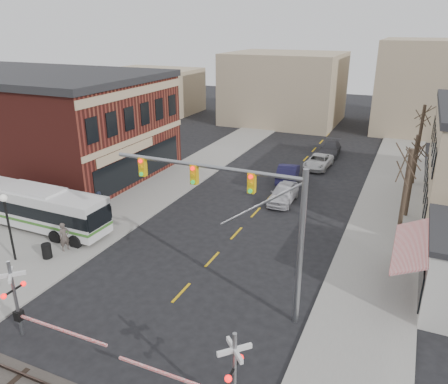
% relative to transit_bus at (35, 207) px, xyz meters
% --- Properties ---
extents(ground, '(160.00, 160.00, 0.00)m').
position_rel_transit_bus_xyz_m(ground, '(13.44, -4.92, -1.69)').
color(ground, black).
rests_on(ground, ground).
extents(sidewalk_west, '(5.00, 60.00, 0.12)m').
position_rel_transit_bus_xyz_m(sidewalk_west, '(3.94, 15.08, -1.63)').
color(sidewalk_west, gray).
rests_on(sidewalk_west, ground).
extents(sidewalk_east, '(5.00, 60.00, 0.12)m').
position_rel_transit_bus_xyz_m(sidewalk_east, '(22.94, 15.08, -1.63)').
color(sidewalk_east, gray).
rests_on(sidewalk_east, ground).
extents(brick_building, '(30.40, 15.40, 9.60)m').
position_rel_transit_bus_xyz_m(brick_building, '(-13.55, 11.08, 3.12)').
color(brick_building, maroon).
rests_on(brick_building, ground).
extents(tree_east_a, '(0.28, 0.28, 6.75)m').
position_rel_transit_bus_xyz_m(tree_east_a, '(23.94, 7.08, 1.81)').
color(tree_east_a, '#382B21').
rests_on(tree_east_a, sidewalk_east).
extents(tree_east_b, '(0.28, 0.28, 6.30)m').
position_rel_transit_bus_xyz_m(tree_east_b, '(24.24, 13.08, 1.58)').
color(tree_east_b, '#382B21').
rests_on(tree_east_b, sidewalk_east).
extents(tree_east_c, '(0.28, 0.28, 7.20)m').
position_rel_transit_bus_xyz_m(tree_east_c, '(24.44, 21.08, 2.03)').
color(tree_east_c, '#382B21').
rests_on(tree_east_c, sidewalk_east).
extents(transit_bus, '(11.57, 2.64, 2.97)m').
position_rel_transit_bus_xyz_m(transit_bus, '(0.00, 0.00, 0.00)').
color(transit_bus, silver).
rests_on(transit_bus, ground).
extents(traffic_signal_mast, '(10.02, 0.30, 8.00)m').
position_rel_transit_bus_xyz_m(traffic_signal_mast, '(17.11, -2.75, 4.05)').
color(traffic_signal_mast, gray).
rests_on(traffic_signal_mast, ground).
extents(rr_crossing_west, '(5.60, 1.36, 4.00)m').
position_rel_transit_bus_xyz_m(rr_crossing_west, '(8.61, -9.03, 0.28)').
color(rr_crossing_west, gray).
rests_on(rr_crossing_west, ground).
extents(rr_crossing_east, '(5.60, 1.36, 4.00)m').
position_rel_transit_bus_xyz_m(rr_crossing_east, '(18.88, -9.40, 0.28)').
color(rr_crossing_east, gray).
rests_on(rr_crossing_east, ground).
extents(street_lamp, '(0.44, 0.44, 4.37)m').
position_rel_transit_bus_xyz_m(street_lamp, '(2.28, -4.11, 1.55)').
color(street_lamp, black).
rests_on(street_lamp, sidewalk_west).
extents(trash_bin, '(0.60, 0.60, 0.95)m').
position_rel_transit_bus_xyz_m(trash_bin, '(3.95, -3.11, -1.10)').
color(trash_bin, black).
rests_on(trash_bin, sidewalk_west).
extents(car_a, '(1.98, 4.64, 1.56)m').
position_rel_transit_bus_xyz_m(car_a, '(14.77, 12.03, -0.91)').
color(car_a, silver).
rests_on(car_a, ground).
extents(car_b, '(2.51, 5.21, 1.65)m').
position_rel_transit_bus_xyz_m(car_b, '(13.66, 17.23, -0.87)').
color(car_b, '#1E1B45').
rests_on(car_b, ground).
extents(car_c, '(2.47, 4.92, 1.34)m').
position_rel_transit_bus_xyz_m(car_c, '(15.39, 22.43, -1.02)').
color(car_c, silver).
rests_on(car_c, ground).
extents(car_d, '(2.26, 5.10, 1.45)m').
position_rel_transit_bus_xyz_m(car_d, '(15.56, 27.63, -0.96)').
color(car_d, '#3F3E43').
rests_on(car_d, ground).
extents(pedestrian_near, '(0.67, 0.81, 1.91)m').
position_rel_transit_bus_xyz_m(pedestrian_near, '(4.31, -1.87, -0.61)').
color(pedestrian_near, '#504540').
rests_on(pedestrian_near, sidewalk_west).
extents(pedestrian_far, '(1.11, 1.05, 1.82)m').
position_rel_transit_bus_xyz_m(pedestrian_far, '(2.64, 3.76, -0.66)').
color(pedestrian_far, '#343D5B').
rests_on(pedestrian_far, sidewalk_west).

